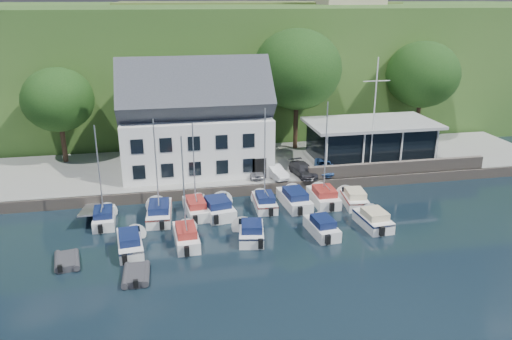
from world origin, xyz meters
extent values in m
plane|color=black|center=(0.00, 0.00, 0.00)|extent=(180.00, 180.00, 0.00)
cube|color=gray|center=(0.00, 17.50, 0.50)|extent=(60.00, 13.00, 1.00)
cube|color=#72665B|center=(0.00, 11.00, 0.50)|extent=(60.00, 0.30, 1.00)
cube|color=#2D541F|center=(0.00, 62.00, 8.00)|extent=(160.00, 75.00, 16.00)
cube|color=olive|center=(8.00, 70.00, 16.15)|extent=(50.00, 30.00, 0.30)
cube|color=#72665B|center=(12.00, 11.40, 1.60)|extent=(18.00, 0.50, 1.20)
imported|color=#B1B1B6|center=(-1.70, 13.25, 1.57)|extent=(1.60, 3.43, 1.13)
imported|color=silver|center=(0.01, 12.64, 1.60)|extent=(2.30, 3.86, 1.20)
imported|color=#2E2D32|center=(2.80, 12.57, 1.59)|extent=(2.28, 4.30, 1.19)
imported|color=#325A9A|center=(5.10, 13.05, 1.64)|extent=(2.55, 4.01, 1.28)
camera|label=1|loc=(-10.34, -30.82, 17.30)|focal=35.00mm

